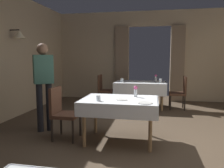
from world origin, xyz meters
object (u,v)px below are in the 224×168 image
at_px(chair_far_right, 180,91).
at_px(plate_mid_b, 122,100).
at_px(dining_table_mid, 120,104).
at_px(dining_table_far, 140,85).
at_px(glass_mid_c, 98,98).
at_px(plate_far_c, 145,82).
at_px(plate_mid_d, 145,103).
at_px(person_waiter_by_doorway, 44,80).
at_px(flower_vase_mid, 136,91).
at_px(glass_far_b, 161,81).
at_px(glass_far_d, 122,80).
at_px(chair_far_left, 104,88).
at_px(flower_vase_far, 156,78).
at_px(chair_mid_left, 62,110).

relative_size(chair_far_right, plate_mid_b, 4.87).
distance_m(dining_table_mid, dining_table_far, 2.73).
xyz_separation_m(glass_mid_c, plate_far_c, (0.63, 2.89, -0.04)).
relative_size(plate_mid_d, person_waiter_by_doorway, 0.14).
relative_size(chair_far_right, flower_vase_mid, 4.62).
xyz_separation_m(glass_far_b, glass_far_d, (-1.08, -0.06, -0.01)).
bearing_deg(plate_mid_b, dining_table_far, 87.36).
xyz_separation_m(chair_far_left, plate_mid_d, (1.37, -3.13, 0.24)).
distance_m(plate_mid_d, glass_far_b, 2.93).
height_order(flower_vase_mid, glass_far_d, flower_vase_mid).
bearing_deg(glass_far_b, flower_vase_far, 117.40).
xyz_separation_m(plate_mid_b, flower_vase_far, (0.56, 2.97, 0.11)).
distance_m(chair_far_right, glass_far_b, 0.63).
height_order(dining_table_far, plate_mid_d, plate_mid_d).
bearing_deg(flower_vase_mid, dining_table_far, 91.49).
relative_size(chair_far_left, flower_vase_far, 4.35).
bearing_deg(chair_far_right, plate_mid_b, -113.87).
bearing_deg(plate_mid_b, flower_vase_far, 79.23).
height_order(flower_vase_far, plate_far_c, flower_vase_far).
height_order(glass_mid_c, plate_mid_d, glass_mid_c).
xyz_separation_m(chair_far_left, plate_mid_b, (0.99, -2.94, 0.24)).
distance_m(chair_far_right, flower_vase_mid, 2.72).
xyz_separation_m(chair_far_left, glass_mid_c, (0.62, -3.09, 0.28)).
bearing_deg(chair_far_left, glass_mid_c, -78.59).
bearing_deg(glass_far_b, glass_far_d, -176.65).
distance_m(flower_vase_mid, glass_far_b, 2.44).
bearing_deg(chair_mid_left, plate_far_c, 63.39).
distance_m(dining_table_mid, person_waiter_by_doorway, 1.60).
relative_size(dining_table_mid, dining_table_far, 0.88).
height_order(plate_mid_d, flower_vase_far, flower_vase_far).
bearing_deg(dining_table_mid, dining_table_far, 86.12).
xyz_separation_m(dining_table_mid, plate_mid_b, (0.05, -0.11, 0.10)).
height_order(dining_table_far, plate_mid_b, plate_mid_b).
bearing_deg(dining_table_mid, flower_vase_mid, 42.33).
bearing_deg(glass_mid_c, chair_far_right, 61.57).
bearing_deg(plate_mid_d, glass_far_b, 83.90).
distance_m(dining_table_mid, glass_mid_c, 0.42).
bearing_deg(flower_vase_mid, glass_far_b, 78.18).
relative_size(plate_mid_d, plate_far_c, 1.26).
bearing_deg(plate_far_c, chair_far_left, 170.84).
distance_m(glass_far_b, glass_far_d, 1.08).
xyz_separation_m(dining_table_mid, chair_far_left, (-0.93, 2.83, -0.14)).
relative_size(plate_mid_d, glass_far_d, 2.28).
distance_m(chair_mid_left, chair_far_right, 3.63).
distance_m(glass_mid_c, person_waiter_by_doorway, 1.36).
xyz_separation_m(flower_vase_mid, glass_far_d, (-0.58, 2.32, -0.06)).
xyz_separation_m(flower_vase_mid, plate_mid_b, (-0.20, -0.33, -0.10)).
xyz_separation_m(dining_table_mid, glass_far_b, (0.75, 2.61, 0.15)).
relative_size(plate_mid_b, flower_vase_far, 0.89).
bearing_deg(plate_mid_d, plate_far_c, 92.28).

